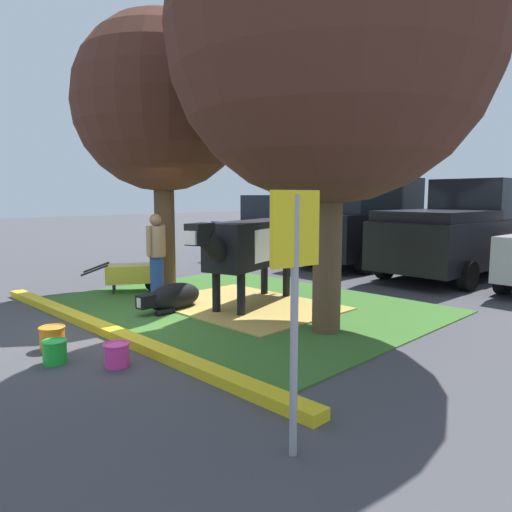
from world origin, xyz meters
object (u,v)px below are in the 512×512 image
wheelbarrow (130,274)px  bucket_pink (117,354)px  suv_black (369,221)px  pickup_truck_black (462,231)px  shade_tree_left (162,105)px  calf_lying (173,297)px  sedan_blue (282,227)px  person_handler (156,254)px  parking_sign (295,272)px  bucket_green (55,351)px  shade_tree_right (331,38)px  cow_holstein (251,245)px  bucket_orange (52,337)px

wheelbarrow → bucket_pink: 4.45m
suv_black → pickup_truck_black: bearing=1.2°
shade_tree_left → wheelbarrow: (-0.45, -0.58, -3.42)m
shade_tree_left → calf_lying: (1.51, -0.88, -3.57)m
sedan_blue → person_handler: bearing=-67.6°
shade_tree_left → wheelbarrow: bearing=-127.5°
wheelbarrow → parking_sign: parking_sign is taller
bucket_green → shade_tree_right: bearing=66.1°
calf_lying → sedan_blue: 7.79m
suv_black → pickup_truck_black: 2.65m
bucket_pink → person_handler: bearing=139.4°
calf_lying → bucket_green: 2.81m
calf_lying → bucket_green: (1.20, -2.54, -0.09)m
calf_lying → cow_holstein: bearing=57.9°
parking_sign → sedan_blue: parking_sign is taller
bucket_green → bucket_orange: bearing=160.9°
shade_tree_right → suv_black: shade_tree_right is taller
parking_sign → pickup_truck_black: (-2.54, 9.37, -0.32)m
cow_holstein → parking_sign: (3.80, -3.24, 0.30)m
wheelbarrow → shade_tree_left: bearing=52.5°
shade_tree_left → suv_black: (0.86, 6.37, -2.54)m
sedan_blue → pickup_truck_black: bearing=4.7°
person_handler → bucket_orange: size_ratio=4.93×
calf_lying → parking_sign: (4.54, -2.06, 1.20)m
sedan_blue → bucket_green: bearing=-62.7°
shade_tree_right → wheelbarrow: bearing=-173.6°
bucket_green → person_handler: bearing=127.0°
calf_lying → wheelbarrow: (-1.95, 0.30, 0.15)m
cow_holstein → sedan_blue: 7.16m
shade_tree_left → bucket_green: size_ratio=18.59×
suv_black → wheelbarrow: bearing=-100.7°
shade_tree_left → parking_sign: (6.05, -2.94, -2.37)m
wheelbarrow → bucket_green: bearing=-42.0°
cow_holstein → person_handler: size_ratio=1.85×
wheelbarrow → suv_black: suv_black is taller
wheelbarrow → pickup_truck_black: pickup_truck_black is taller
calf_lying → parking_sign: size_ratio=0.65×
person_handler → sedan_blue: bearing=112.4°
bucket_pink → calf_lying: bearing=131.3°
sedan_blue → parking_sign: bearing=-47.4°
parking_sign → bucket_orange: bearing=-175.8°
person_handler → parking_sign: parking_sign is taller
pickup_truck_black → wheelbarrow: bearing=-119.4°
person_handler → suv_black: size_ratio=0.35×
wheelbarrow → pickup_truck_black: size_ratio=0.28×
shade_tree_right → wheelbarrow: (-4.65, -0.52, -3.75)m
wheelbarrow → parking_sign: (6.50, -2.36, 1.05)m
shade_tree_right → bucket_pink: 5.00m
shade_tree_left → shade_tree_right: shade_tree_right is taller
shade_tree_left → bucket_pink: size_ratio=17.89×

